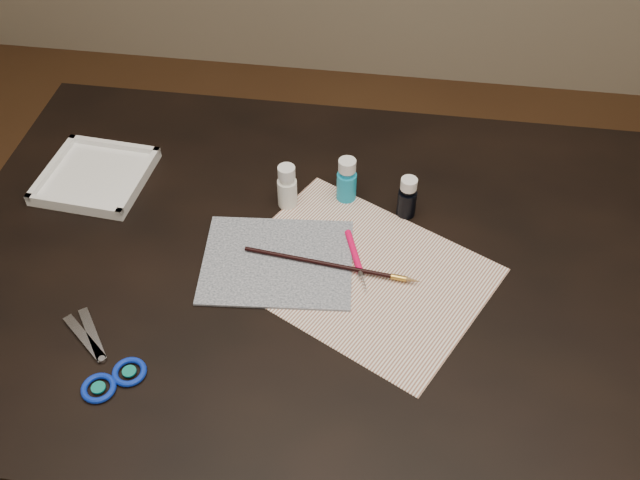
# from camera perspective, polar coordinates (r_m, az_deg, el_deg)

# --- Properties ---
(ground) EXTENTS (3.50, 3.50, 0.02)m
(ground) POSITION_cam_1_polar(r_m,az_deg,el_deg) (1.85, 0.00, -17.67)
(ground) COLOR #422614
(ground) RESTS_ON ground
(table) EXTENTS (1.30, 0.90, 0.75)m
(table) POSITION_cam_1_polar(r_m,az_deg,el_deg) (1.52, 0.00, -11.21)
(table) COLOR black
(table) RESTS_ON ground
(paper) EXTENTS (0.50, 0.46, 0.00)m
(paper) POSITION_cam_1_polar(r_m,az_deg,el_deg) (1.20, 3.25, -2.63)
(paper) COLOR white
(paper) RESTS_ON table
(canvas) EXTENTS (0.27, 0.23, 0.00)m
(canvas) POSITION_cam_1_polar(r_m,az_deg,el_deg) (1.22, -3.43, -1.71)
(canvas) COLOR black
(canvas) RESTS_ON paper
(paint_bottle_white) EXTENTS (0.04, 0.04, 0.09)m
(paint_bottle_white) POSITION_cam_1_polar(r_m,az_deg,el_deg) (1.29, -2.65, 4.33)
(paint_bottle_white) COLOR white
(paint_bottle_white) RESTS_ON table
(paint_bottle_cyan) EXTENTS (0.05, 0.05, 0.09)m
(paint_bottle_cyan) POSITION_cam_1_polar(r_m,az_deg,el_deg) (1.30, 2.15, 4.84)
(paint_bottle_cyan) COLOR #169CC8
(paint_bottle_cyan) RESTS_ON table
(paint_bottle_navy) EXTENTS (0.04, 0.04, 0.08)m
(paint_bottle_navy) POSITION_cam_1_polar(r_m,az_deg,el_deg) (1.28, 7.00, 3.43)
(paint_bottle_navy) COLOR black
(paint_bottle_navy) RESTS_ON table
(paintbrush) EXTENTS (0.31, 0.04, 0.01)m
(paintbrush) POSITION_cam_1_polar(r_m,az_deg,el_deg) (1.20, 0.92, -2.00)
(paintbrush) COLOR black
(paintbrush) RESTS_ON canvas
(craft_knife) EXTENTS (0.06, 0.14, 0.01)m
(craft_knife) POSITION_cam_1_polar(r_m,az_deg,el_deg) (1.21, 2.97, -1.70)
(craft_knife) COLOR #EC074C
(craft_knife) RESTS_ON paper
(scissors) EXTENTS (0.22, 0.21, 0.01)m
(scissors) POSITION_cam_1_polar(r_m,az_deg,el_deg) (1.15, -17.73, -8.65)
(scissors) COLOR silver
(scissors) RESTS_ON table
(palette_tray) EXTENTS (0.20, 0.20, 0.02)m
(palette_tray) POSITION_cam_1_polar(r_m,az_deg,el_deg) (1.43, -17.52, 4.94)
(palette_tray) COLOR white
(palette_tray) RESTS_ON table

